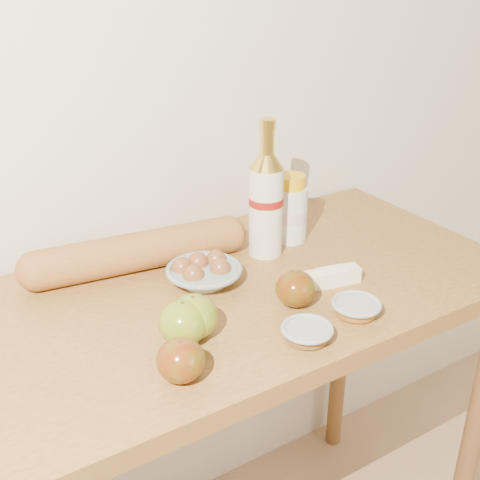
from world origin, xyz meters
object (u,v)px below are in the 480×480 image
Objects in this scene: table at (233,338)px; cream_bottle at (290,210)px; egg_bowl at (203,272)px; bourbon_bottle at (266,202)px; baguette at (138,252)px.

cream_bottle reaches higher than table.
egg_bowl is (-0.04, 0.05, 0.15)m from table.
egg_bowl reaches higher than table.
bourbon_bottle is 1.93× the size of cream_bottle.
table is 7.49× the size of cream_bottle.
baguette reaches higher than table.
bourbon_bottle is (0.14, 0.09, 0.25)m from table.
cream_bottle is 0.32× the size of baguette.
table is 0.27m from baguette.
table is 7.02× the size of egg_bowl.
table is at bearing -132.91° from cream_bottle.
table is 2.37× the size of baguette.
egg_bowl is at bearing -145.84° from cream_bottle.
bourbon_bottle reaches higher than cream_bottle.
cream_bottle is 0.29m from egg_bowl.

